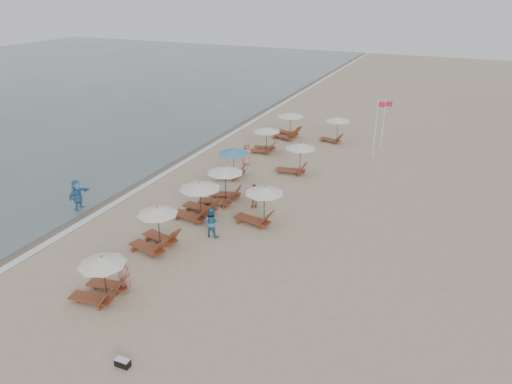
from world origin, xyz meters
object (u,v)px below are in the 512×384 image
at_px(beachgoer_far_b, 247,154).
at_px(waterline_walker, 78,195).
at_px(lounger_station_2, 196,200).
at_px(lounger_station_3, 222,186).
at_px(inland_station_0, 258,203).
at_px(inland_station_1, 296,157).
at_px(lounger_station_6, 287,126).
at_px(lounger_station_1, 155,230).
at_px(beachgoer_near, 125,277).
at_px(lounger_station_0, 100,278).
at_px(beachgoer_far_a, 255,196).
at_px(inland_station_2, 335,126).
at_px(lounger_station_4, 231,162).
at_px(flag_pole_near, 376,126).
at_px(lounger_station_5, 264,138).
at_px(duffel_bag, 123,363).
at_px(beachgoer_mid_a, 211,222).

relative_size(beachgoer_far_b, waterline_walker, 0.91).
height_order(lounger_station_2, lounger_station_3, lounger_station_3).
distance_m(inland_station_0, waterline_walker, 11.04).
bearing_deg(beachgoer_far_b, inland_station_1, -58.16).
bearing_deg(beachgoer_far_b, lounger_station_6, 31.32).
distance_m(lounger_station_1, beachgoer_near, 3.92).
bearing_deg(lounger_station_0, inland_station_0, 69.18).
bearing_deg(beachgoer_far_a, inland_station_0, 73.41).
height_order(lounger_station_1, inland_station_2, lounger_station_1).
relative_size(inland_station_0, waterline_walker, 1.50).
xyz_separation_m(lounger_station_4, flag_pole_near, (8.38, 8.31, 1.47)).
bearing_deg(lounger_station_5, beachgoer_far_b, -91.22).
relative_size(lounger_station_0, beachgoer_far_b, 1.43).
height_order(inland_station_0, duffel_bag, inland_station_0).
xyz_separation_m(lounger_station_6, beachgoer_far_b, (-0.41, -7.58, -0.26)).
xyz_separation_m(lounger_station_6, beachgoer_near, (1.55, -24.36, -0.31)).
bearing_deg(beachgoer_mid_a, flag_pole_near, -112.78).
height_order(beachgoer_far_a, duffel_bag, beachgoer_far_a).
bearing_deg(inland_station_0, beachgoer_far_b, 119.10).
xyz_separation_m(inland_station_2, waterline_walker, (-10.60, -19.29, -0.47)).
distance_m(inland_station_2, beachgoer_far_b, 9.34).
relative_size(lounger_station_1, duffel_bag, 4.67).
bearing_deg(inland_station_2, waterline_walker, -118.79).
height_order(inland_station_2, beachgoer_mid_a, inland_station_2).
distance_m(lounger_station_4, inland_station_0, 7.31).
bearing_deg(lounger_station_1, lounger_station_5, 92.93).
distance_m(inland_station_0, duffel_bag, 12.03).
bearing_deg(lounger_station_6, lounger_station_4, -91.90).
relative_size(lounger_station_2, flag_pole_near, 0.62).
xyz_separation_m(lounger_station_2, beachgoer_near, (0.95, -7.72, -0.24)).
relative_size(inland_station_1, inland_station_2, 1.08).
distance_m(lounger_station_5, beachgoer_mid_a, 14.33).
bearing_deg(lounger_station_1, beachgoer_far_a, 67.22).
bearing_deg(waterline_walker, lounger_station_6, -24.02).
bearing_deg(lounger_station_6, lounger_station_2, -87.93).
distance_m(beachgoer_far_b, flag_pole_near, 10.28).
relative_size(lounger_station_0, lounger_station_1, 0.95).
bearing_deg(beachgoer_mid_a, waterline_walker, -1.75).
relative_size(lounger_station_1, beachgoer_far_b, 1.51).
distance_m(inland_station_2, beachgoer_near, 25.04).
relative_size(duffel_bag, flag_pole_near, 0.12).
relative_size(inland_station_2, flag_pole_near, 0.57).
bearing_deg(lounger_station_2, inland_station_0, 10.30).
distance_m(lounger_station_5, inland_station_2, 6.65).
relative_size(lounger_station_4, inland_station_1, 0.88).
relative_size(lounger_station_5, waterline_walker, 1.27).
bearing_deg(inland_station_2, inland_station_0, -89.72).
height_order(lounger_station_3, beachgoer_near, lounger_station_3).
xyz_separation_m(lounger_station_5, inland_station_2, (4.52, 4.86, 0.28)).
height_order(lounger_station_0, duffel_bag, lounger_station_0).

